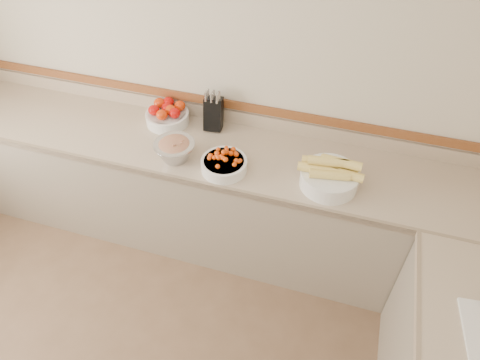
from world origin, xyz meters
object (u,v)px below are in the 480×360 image
(cherry_tomato_bowl, at_px, (224,163))
(rhubarb_bowl, at_px, (175,149))
(tomato_bowl, at_px, (167,114))
(knife_block, at_px, (213,113))
(corn_bowl, at_px, (330,175))

(cherry_tomato_bowl, bearing_deg, rhubarb_bowl, 178.34)
(tomato_bowl, relative_size, rhubarb_bowl, 1.15)
(tomato_bowl, height_order, rhubarb_bowl, rhubarb_bowl)
(knife_block, relative_size, rhubarb_bowl, 1.12)
(knife_block, distance_m, cherry_tomato_bowl, 0.44)
(knife_block, bearing_deg, corn_bowl, -21.72)
(cherry_tomato_bowl, height_order, rhubarb_bowl, cherry_tomato_bowl)
(corn_bowl, bearing_deg, tomato_bowl, 165.77)
(cherry_tomato_bowl, xyz_separation_m, corn_bowl, (0.64, 0.05, 0.03))
(cherry_tomato_bowl, height_order, corn_bowl, corn_bowl)
(knife_block, distance_m, rhubarb_bowl, 0.40)
(knife_block, relative_size, cherry_tomato_bowl, 1.02)
(tomato_bowl, bearing_deg, cherry_tomato_bowl, -33.34)
(rhubarb_bowl, bearing_deg, knife_block, 71.84)
(rhubarb_bowl, bearing_deg, tomato_bowl, 120.84)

